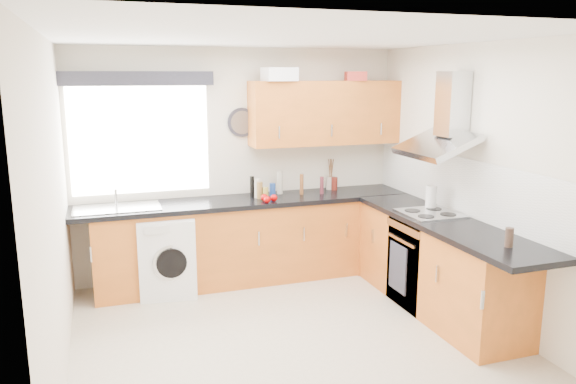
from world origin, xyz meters
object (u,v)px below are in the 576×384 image
object	(u,v)px
oven	(427,262)
upper_cabinets	(325,113)
extractor_hood	(444,124)
washing_machine	(168,255)

from	to	relation	value
oven	upper_cabinets	bearing A→B (deg)	112.54
extractor_hood	washing_machine	xyz separation A→B (m)	(-2.46, 1.10, -1.36)
oven	washing_machine	bearing A→B (deg)	155.03
washing_machine	oven	bearing A→B (deg)	-16.98
upper_cabinets	extractor_hood	bearing A→B (deg)	-63.87
oven	extractor_hood	xyz separation A→B (m)	(0.10, -0.00, 1.34)
extractor_hood	washing_machine	bearing A→B (deg)	155.93
oven	washing_machine	size ratio (longest dim) A/B	1.04
oven	washing_machine	xyz separation A→B (m)	(-2.36, 1.10, -0.02)
extractor_hood	upper_cabinets	world-z (taller)	upper_cabinets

